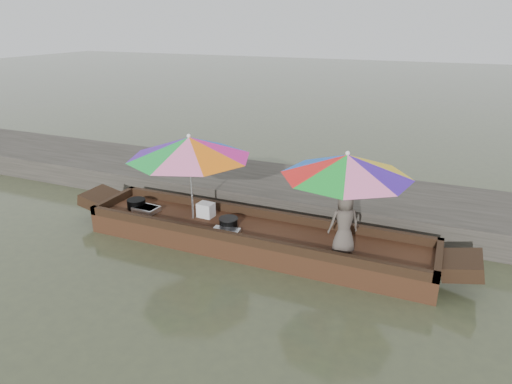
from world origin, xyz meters
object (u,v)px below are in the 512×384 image
at_px(cooking_pot, 136,204).
at_px(vendor, 344,223).
at_px(supply_bag, 206,210).
at_px(umbrella_bow, 191,178).
at_px(tray_scallop, 225,232).
at_px(tray_crayfish, 146,209).
at_px(boat_hull, 254,239).
at_px(charcoal_grill, 228,223).
at_px(umbrella_stern, 344,200).

xyz_separation_m(cooking_pot, vendor, (3.99, -0.16, 0.40)).
xyz_separation_m(supply_bag, umbrella_bow, (-0.18, -0.16, 0.65)).
relative_size(tray_scallop, supply_bag, 1.64).
height_order(tray_crayfish, tray_scallop, tray_crayfish).
relative_size(tray_crayfish, vendor, 0.47).
height_order(tray_scallop, supply_bag, supply_bag).
bearing_deg(boat_hull, vendor, -6.75).
bearing_deg(supply_bag, umbrella_bow, -138.28).
height_order(charcoal_grill, vendor, vendor).
bearing_deg(umbrella_bow, vendor, -3.85).
bearing_deg(tray_scallop, cooking_pot, 171.26).
relative_size(tray_crayfish, umbrella_bow, 0.21).
bearing_deg(charcoal_grill, umbrella_bow, 174.69).
height_order(tray_crayfish, vendor, vendor).
bearing_deg(cooking_pot, boat_hull, 0.50).
relative_size(tray_crayfish, charcoal_grill, 1.47).
distance_m(supply_bag, umbrella_bow, 0.69).
bearing_deg(tray_scallop, boat_hull, 41.66).
distance_m(tray_crayfish, vendor, 3.76).
distance_m(boat_hull, tray_scallop, 0.54).
xyz_separation_m(supply_bag, umbrella_stern, (2.52, -0.16, 0.65)).
height_order(boat_hull, umbrella_stern, umbrella_stern).
relative_size(cooking_pot, umbrella_stern, 0.17).
bearing_deg(umbrella_stern, tray_scallop, -169.94).
relative_size(vendor, umbrella_stern, 0.49).
distance_m(charcoal_grill, supply_bag, 0.62).
bearing_deg(cooking_pot, umbrella_stern, 0.31).
distance_m(cooking_pot, vendor, 4.01).
xyz_separation_m(cooking_pot, supply_bag, (1.40, 0.18, 0.04)).
bearing_deg(vendor, supply_bag, -40.71).
distance_m(cooking_pot, umbrella_stern, 3.98).
bearing_deg(cooking_pot, vendor, -2.37).
bearing_deg(vendor, cooking_pot, -35.45).
xyz_separation_m(cooking_pot, umbrella_bow, (1.22, 0.02, 0.69)).
height_order(boat_hull, tray_scallop, tray_scallop).
bearing_deg(boat_hull, umbrella_stern, 0.00).
relative_size(boat_hull, charcoal_grill, 19.17).
bearing_deg(tray_crayfish, umbrella_stern, 1.08).
relative_size(charcoal_grill, umbrella_stern, 0.16).
bearing_deg(supply_bag, umbrella_stern, -3.63).
xyz_separation_m(tray_crayfish, supply_bag, (1.15, 0.23, 0.09)).
xyz_separation_m(tray_scallop, charcoal_grill, (-0.07, 0.27, 0.04)).
xyz_separation_m(boat_hull, tray_crayfish, (-2.16, -0.07, 0.22)).
xyz_separation_m(boat_hull, tray_scallop, (-0.38, -0.33, 0.21)).
bearing_deg(charcoal_grill, supply_bag, 157.99).
xyz_separation_m(tray_crayfish, umbrella_stern, (3.67, 0.07, 0.73)).
bearing_deg(umbrella_stern, charcoal_grill, -177.96).
relative_size(tray_scallop, charcoal_grill, 1.47).
bearing_deg(umbrella_bow, supply_bag, 41.72).
height_order(umbrella_bow, umbrella_stern, same).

